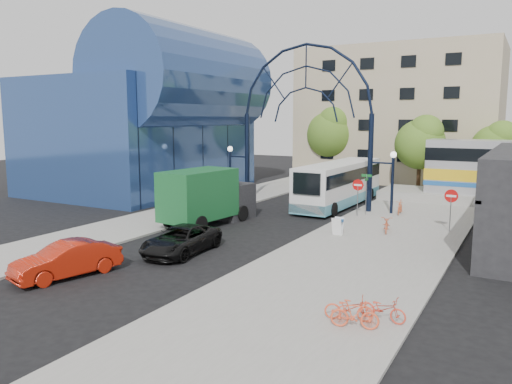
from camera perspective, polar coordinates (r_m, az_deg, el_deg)
The scene contains 22 objects.
ground at distance 26.18m, azimuth -7.01°, elevation -6.40°, with size 120.00×120.00×0.00m, color black.
sidewalk_east at distance 26.21m, azimuth 12.78°, elevation -6.39°, with size 8.00×56.00×0.12m, color gray.
plaza_west at distance 34.68m, azimuth -9.84°, elevation -2.69°, with size 5.00×50.00×0.12m, color gray.
gateway_arch at distance 37.56m, azimuth 5.70°, elevation 11.27°, with size 13.64×0.44×12.10m.
stop_sign at distance 34.27m, azimuth 11.56°, elevation 0.41°, with size 0.80×0.07×2.50m.
do_not_enter_sign at distance 31.00m, azimuth 21.40°, elevation -0.87°, with size 0.76×0.07×2.48m.
street_name_sign at distance 34.70m, azimuth 12.50°, elevation 0.71°, with size 0.70×0.70×2.80m.
sandwich_board at distance 28.61m, azimuth 9.33°, elevation -3.65°, with size 0.55×0.61×0.99m.
transit_hall at distance 46.59m, azimuth -11.53°, elevation 8.30°, with size 16.50×18.00×14.50m.
apartment_block at distance 56.86m, azimuth 16.14°, elevation 8.44°, with size 20.00×12.10×14.00m.
tree_north_a at distance 47.19m, azimuth 18.39°, elevation 5.50°, with size 4.48×4.48×7.00m.
tree_north_b at distance 53.75m, azimuth 8.67°, elevation 6.84°, with size 5.12×5.12×8.00m.
tree_north_c at distance 48.45m, azimuth 25.83°, elevation 4.76°, with size 4.16×4.16×6.50m.
city_bus at distance 38.81m, azimuth 9.52°, elevation 1.00°, with size 3.07×12.11×3.31m.
green_truck at distance 31.64m, azimuth -5.49°, elevation -0.54°, with size 3.21×7.19×3.52m.
black_suv at distance 25.16m, azimuth -8.55°, elevation -5.44°, with size 2.26×4.91×1.36m, color black.
red_sedan at distance 22.76m, azimuth -20.83°, elevation -7.24°, with size 1.57×4.50×1.48m, color #B11D0A.
bike_near_a at distance 29.98m, azimuth 14.71°, elevation -3.53°, with size 0.64×1.83×0.96m, color #D3512A.
bike_near_b at distance 35.77m, azimuth 16.13°, elevation -1.67°, with size 0.45×1.61×0.97m, color #D4572A.
bike_far_a at distance 16.97m, azimuth 10.57°, elevation -12.91°, with size 0.55×1.59×0.83m, color #E74E2E.
bike_far_b at distance 16.38m, azimuth 11.21°, elevation -13.56°, with size 0.43×1.53×0.92m, color #EC542F.
bike_far_c at distance 17.17m, azimuth 14.27°, elevation -12.80°, with size 0.55×1.57×0.83m, color #DC412C.
Camera 1 is at (15.02, -20.37, 6.67)m, focal length 35.00 mm.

